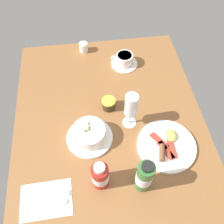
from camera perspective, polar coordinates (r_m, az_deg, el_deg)
name	(u,v)px	position (r cm, az deg, el deg)	size (l,w,h in cm)	color
ground_plane	(110,124)	(109.60, -0.52, -2.78)	(110.00, 84.00, 3.00)	brown
porridge_bowl	(89,134)	(101.60, -5.35, -5.18)	(19.47, 19.47, 7.77)	white
cutlery_setting	(47,200)	(97.37, -14.89, -19.19)	(13.90, 19.04, 0.90)	white
coffee_cup	(124,60)	(129.56, 2.87, 12.07)	(13.89, 14.05, 6.17)	white
creamer_jug	(84,47)	(137.95, -6.65, 14.79)	(5.59, 4.63, 5.63)	white
wine_glass	(131,106)	(98.40, 4.46, 1.31)	(6.18, 6.18, 18.52)	white
jam_jar	(109,104)	(110.67, -0.78, 1.90)	(6.17, 6.17, 5.28)	#392B15
sauce_bottle_red	(100,176)	(90.34, -2.77, -14.65)	(6.34, 6.34, 15.04)	#B21E19
sauce_bottle_green	(144,176)	(89.05, 7.57, -14.70)	(6.03, 6.03, 18.17)	#337233
breakfast_plate	(166,145)	(104.10, 12.59, -7.56)	(24.45, 24.45, 3.70)	white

